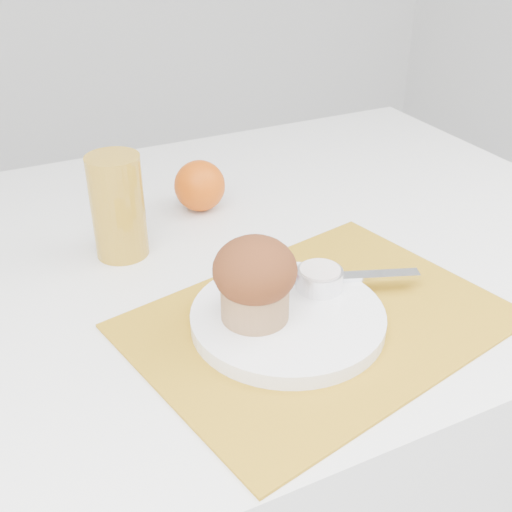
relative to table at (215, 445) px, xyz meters
name	(u,v)px	position (x,y,z in m)	size (l,w,h in m)	color
table	(215,445)	(0.00, 0.00, 0.00)	(1.20, 0.80, 0.75)	white
placemat	(318,322)	(0.05, -0.21, 0.38)	(0.40, 0.30, 0.00)	#B88419
plate	(288,318)	(0.02, -0.20, 0.39)	(0.22, 0.22, 0.02)	white
ramekin	(320,279)	(0.07, -0.18, 0.41)	(0.05, 0.05, 0.02)	white
cream	(320,271)	(0.07, -0.18, 0.42)	(0.05, 0.05, 0.01)	white
raspberry_near	(277,276)	(0.03, -0.14, 0.40)	(0.02, 0.02, 0.02)	#5A020F
raspberry_far	(302,273)	(0.06, -0.15, 0.41)	(0.02, 0.02, 0.02)	#57020C
butter_knife	(331,278)	(0.09, -0.17, 0.40)	(0.21, 0.02, 0.01)	silver
orange	(200,186)	(0.04, 0.12, 0.41)	(0.08, 0.08, 0.08)	#D65107
juice_glass	(118,207)	(-0.10, 0.04, 0.44)	(0.07, 0.07, 0.14)	#B78922
muffin	(255,279)	(-0.02, -0.19, 0.44)	(0.09, 0.09, 0.09)	#AB7E52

